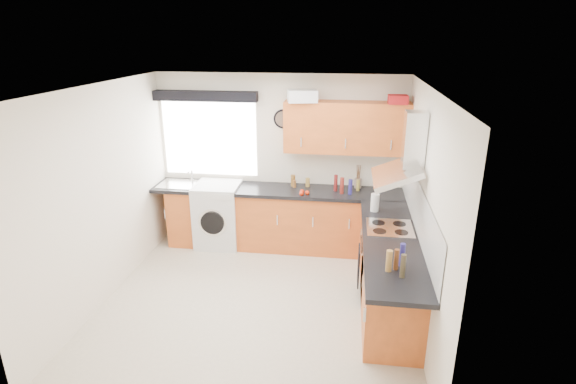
# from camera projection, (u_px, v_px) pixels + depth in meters

# --- Properties ---
(ground_plane) EXTENTS (3.60, 3.60, 0.00)m
(ground_plane) POSITION_uv_depth(u_px,v_px,m) (258.00, 301.00, 5.35)
(ground_plane) COLOR beige
(ceiling) EXTENTS (3.60, 3.60, 0.02)m
(ceiling) POSITION_uv_depth(u_px,v_px,m) (252.00, 88.00, 4.51)
(ceiling) COLOR white
(ceiling) RESTS_ON wall_back
(wall_back) EXTENTS (3.60, 0.02, 2.50)m
(wall_back) POSITION_uv_depth(u_px,v_px,m) (280.00, 160.00, 6.61)
(wall_back) COLOR silver
(wall_back) RESTS_ON ground_plane
(wall_front) EXTENTS (3.60, 0.02, 2.50)m
(wall_front) POSITION_uv_depth(u_px,v_px,m) (204.00, 292.00, 3.25)
(wall_front) COLOR silver
(wall_front) RESTS_ON ground_plane
(wall_left) EXTENTS (0.02, 3.60, 2.50)m
(wall_left) POSITION_uv_depth(u_px,v_px,m) (102.00, 196.00, 5.16)
(wall_left) COLOR silver
(wall_left) RESTS_ON ground_plane
(wall_right) EXTENTS (0.02, 3.60, 2.50)m
(wall_right) POSITION_uv_depth(u_px,v_px,m) (423.00, 212.00, 4.70)
(wall_right) COLOR silver
(wall_right) RESTS_ON ground_plane
(window) EXTENTS (1.40, 0.02, 1.10)m
(window) POSITION_uv_depth(u_px,v_px,m) (210.00, 138.00, 6.64)
(window) COLOR silver
(window) RESTS_ON wall_back
(window_blind) EXTENTS (1.50, 0.18, 0.14)m
(window_blind) POSITION_uv_depth(u_px,v_px,m) (205.00, 96.00, 6.34)
(window_blind) COLOR black
(window_blind) RESTS_ON wall_back
(splashback) EXTENTS (0.01, 3.00, 0.54)m
(splashback) POSITION_uv_depth(u_px,v_px,m) (418.00, 208.00, 5.00)
(splashback) COLOR white
(splashback) RESTS_ON wall_right
(base_cab_back) EXTENTS (3.00, 0.58, 0.86)m
(base_cab_back) POSITION_uv_depth(u_px,v_px,m) (271.00, 219.00, 6.63)
(base_cab_back) COLOR #AB4D1D
(base_cab_back) RESTS_ON ground_plane
(base_cab_corner) EXTENTS (0.60, 0.60, 0.86)m
(base_cab_corner) POSITION_uv_depth(u_px,v_px,m) (381.00, 225.00, 6.41)
(base_cab_corner) COLOR #AB4D1D
(base_cab_corner) RESTS_ON ground_plane
(base_cab_right) EXTENTS (0.58, 2.10, 0.86)m
(base_cab_right) POSITION_uv_depth(u_px,v_px,m) (388.00, 272.00, 5.15)
(base_cab_right) COLOR #AB4D1D
(base_cab_right) RESTS_ON ground_plane
(worktop_back) EXTENTS (3.60, 0.62, 0.05)m
(worktop_back) POSITION_uv_depth(u_px,v_px,m) (277.00, 190.00, 6.45)
(worktop_back) COLOR black
(worktop_back) RESTS_ON base_cab_back
(worktop_right) EXTENTS (0.62, 2.42, 0.05)m
(worktop_right) POSITION_uv_depth(u_px,v_px,m) (392.00, 242.00, 4.86)
(worktop_right) COLOR black
(worktop_right) RESTS_ON base_cab_right
(sink) EXTENTS (0.84, 0.46, 0.10)m
(sink) POSITION_uv_depth(u_px,v_px,m) (188.00, 182.00, 6.60)
(sink) COLOR silver
(sink) RESTS_ON worktop_back
(oven) EXTENTS (0.56, 0.58, 0.85)m
(oven) POSITION_uv_depth(u_px,v_px,m) (386.00, 266.00, 5.29)
(oven) COLOR black
(oven) RESTS_ON ground_plane
(hob_plate) EXTENTS (0.52, 0.52, 0.01)m
(hob_plate) POSITION_uv_depth(u_px,v_px,m) (390.00, 228.00, 5.13)
(hob_plate) COLOR silver
(hob_plate) RESTS_ON worktop_right
(extractor_hood) EXTENTS (0.52, 0.78, 0.66)m
(extractor_hood) POSITION_uv_depth(u_px,v_px,m) (405.00, 156.00, 4.83)
(extractor_hood) COLOR silver
(extractor_hood) RESTS_ON wall_right
(upper_cabinets) EXTENTS (1.70, 0.35, 0.70)m
(upper_cabinets) POSITION_uv_depth(u_px,v_px,m) (346.00, 127.00, 6.14)
(upper_cabinets) COLOR #AB4D1D
(upper_cabinets) RESTS_ON wall_back
(washing_machine) EXTENTS (0.66, 0.63, 0.94)m
(washing_machine) POSITION_uv_depth(u_px,v_px,m) (219.00, 214.00, 6.68)
(washing_machine) COLOR silver
(washing_machine) RESTS_ON ground_plane
(wall_clock) EXTENTS (0.28, 0.04, 0.28)m
(wall_clock) POSITION_uv_depth(u_px,v_px,m) (283.00, 119.00, 6.38)
(wall_clock) COLOR black
(wall_clock) RESTS_ON wall_back
(casserole) EXTENTS (0.44, 0.35, 0.16)m
(casserole) POSITION_uv_depth(u_px,v_px,m) (302.00, 96.00, 5.98)
(casserole) COLOR silver
(casserole) RESTS_ON upper_cabinets
(storage_box) EXTENTS (0.25, 0.21, 0.11)m
(storage_box) POSITION_uv_depth(u_px,v_px,m) (398.00, 99.00, 5.82)
(storage_box) COLOR #A81418
(storage_box) RESTS_ON upper_cabinets
(utensil_pot) EXTENTS (0.11, 0.11, 0.14)m
(utensil_pot) POSITION_uv_depth(u_px,v_px,m) (358.00, 183.00, 6.46)
(utensil_pot) COLOR gray
(utensil_pot) RESTS_ON worktop_back
(kitchen_roll) EXTENTS (0.13, 0.13, 0.23)m
(kitchen_roll) POSITION_uv_depth(u_px,v_px,m) (375.00, 203.00, 5.60)
(kitchen_roll) COLOR silver
(kitchen_roll) RESTS_ON worktop_right
(tomato_cluster) EXTENTS (0.15, 0.15, 0.06)m
(tomato_cluster) POSITION_uv_depth(u_px,v_px,m) (304.00, 193.00, 6.19)
(tomato_cluster) COLOR red
(tomato_cluster) RESTS_ON worktop_back
(jar_0) EXTENTS (0.05, 0.05, 0.16)m
(jar_0) POSITION_uv_depth(u_px,v_px,m) (358.00, 185.00, 6.34)
(jar_0) COLOR #A79239
(jar_0) RESTS_ON worktop_back
(jar_1) EXTENTS (0.06, 0.06, 0.17)m
(jar_1) POSITION_uv_depth(u_px,v_px,m) (293.00, 180.00, 6.53)
(jar_1) COLOR brown
(jar_1) RESTS_ON worktop_back
(jar_2) EXTENTS (0.06, 0.06, 0.21)m
(jar_2) POSITION_uv_depth(u_px,v_px,m) (350.00, 187.00, 6.19)
(jar_2) COLOR navy
(jar_2) RESTS_ON worktop_back
(jar_3) EXTENTS (0.05, 0.05, 0.10)m
(jar_3) POSITION_uv_depth(u_px,v_px,m) (294.00, 184.00, 6.48)
(jar_3) COLOR brown
(jar_3) RESTS_ON worktop_back
(jar_4) EXTENTS (0.05, 0.05, 0.23)m
(jar_4) POSITION_uv_depth(u_px,v_px,m) (336.00, 183.00, 6.32)
(jar_4) COLOR maroon
(jar_4) RESTS_ON worktop_back
(jar_5) EXTENTS (0.06, 0.06, 0.23)m
(jar_5) POSITION_uv_depth(u_px,v_px,m) (342.00, 186.00, 6.21)
(jar_5) COLOR maroon
(jar_5) RESTS_ON worktop_back
(jar_6) EXTENTS (0.06, 0.06, 0.13)m
(jar_6) POSITION_uv_depth(u_px,v_px,m) (308.00, 182.00, 6.51)
(jar_6) COLOR olive
(jar_6) RESTS_ON worktop_back
(bottle_0) EXTENTS (0.05, 0.05, 0.23)m
(bottle_0) POSITION_uv_depth(u_px,v_px,m) (402.00, 255.00, 4.27)
(bottle_0) COLOR navy
(bottle_0) RESTS_ON worktop_right
(bottle_1) EXTENTS (0.05, 0.05, 0.21)m
(bottle_1) POSITION_uv_depth(u_px,v_px,m) (396.00, 259.00, 4.21)
(bottle_1) COLOR brown
(bottle_1) RESTS_ON worktop_right
(bottle_2) EXTENTS (0.06, 0.06, 0.21)m
(bottle_2) POSITION_uv_depth(u_px,v_px,m) (389.00, 261.00, 4.18)
(bottle_2) COLOR olive
(bottle_2) RESTS_ON worktop_right
(bottle_3) EXTENTS (0.05, 0.05, 0.23)m
(bottle_3) POSITION_uv_depth(u_px,v_px,m) (403.00, 266.00, 4.07)
(bottle_3) COLOR #403723
(bottle_3) RESTS_ON worktop_right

